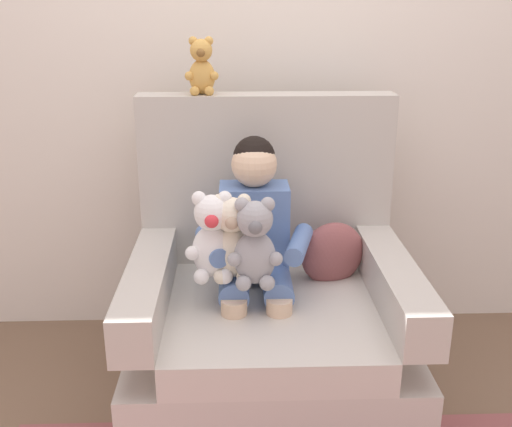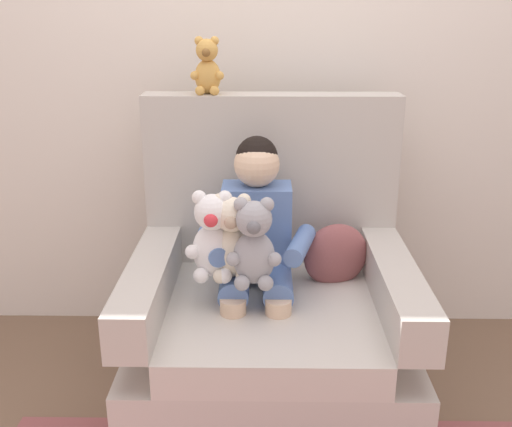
{
  "view_description": "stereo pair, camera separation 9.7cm",
  "coord_description": "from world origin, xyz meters",
  "px_view_note": "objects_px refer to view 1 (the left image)",
  "views": [
    {
      "loc": [
        -0.12,
        -2.0,
        1.48
      ],
      "look_at": [
        -0.06,
        -0.05,
        0.8
      ],
      "focal_mm": 41.93,
      "sensor_mm": 36.0,
      "label": 1
    },
    {
      "loc": [
        -0.03,
        -2.0,
        1.48
      ],
      "look_at": [
        -0.06,
        -0.05,
        0.8
      ],
      "focal_mm": 41.93,
      "sensor_mm": 36.0,
      "label": 2
    }
  ],
  "objects_px": {
    "plush_white": "(213,239)",
    "throw_pillow": "(332,254)",
    "armchair": "(269,314)",
    "seated_child": "(255,238)",
    "plush_cream": "(232,240)",
    "plush_grey": "(255,245)",
    "plush_honey_on_backrest": "(202,68)"
  },
  "relations": [
    {
      "from": "plush_white",
      "to": "throw_pillow",
      "type": "bearing_deg",
      "value": 47.27
    },
    {
      "from": "armchair",
      "to": "throw_pillow",
      "type": "relative_size",
      "value": 4.41
    },
    {
      "from": "seated_child",
      "to": "plush_cream",
      "type": "bearing_deg",
      "value": -123.41
    },
    {
      "from": "seated_child",
      "to": "throw_pillow",
      "type": "bearing_deg",
      "value": 17.43
    },
    {
      "from": "plush_grey",
      "to": "plush_white",
      "type": "bearing_deg",
      "value": 177.68
    },
    {
      "from": "plush_grey",
      "to": "plush_cream",
      "type": "bearing_deg",
      "value": 163.94
    },
    {
      "from": "seated_child",
      "to": "throw_pillow",
      "type": "distance_m",
      "value": 0.34
    },
    {
      "from": "armchair",
      "to": "seated_child",
      "type": "xyz_separation_m",
      "value": [
        -0.06,
        0.01,
        0.32
      ]
    },
    {
      "from": "plush_grey",
      "to": "plush_honey_on_backrest",
      "type": "distance_m",
      "value": 0.76
    },
    {
      "from": "plush_cream",
      "to": "plush_honey_on_backrest",
      "type": "relative_size",
      "value": 1.42
    },
    {
      "from": "plush_grey",
      "to": "throw_pillow",
      "type": "relative_size",
      "value": 1.23
    },
    {
      "from": "armchair",
      "to": "plush_cream",
      "type": "bearing_deg",
      "value": -140.65
    },
    {
      "from": "plush_white",
      "to": "armchair",
      "type": "bearing_deg",
      "value": 50.15
    },
    {
      "from": "armchair",
      "to": "plush_white",
      "type": "bearing_deg",
      "value": -151.47
    },
    {
      "from": "seated_child",
      "to": "throw_pillow",
      "type": "xyz_separation_m",
      "value": [
        0.31,
        0.1,
        -0.11
      ]
    },
    {
      "from": "armchair",
      "to": "throw_pillow",
      "type": "height_order",
      "value": "armchair"
    },
    {
      "from": "seated_child",
      "to": "throw_pillow",
      "type": "relative_size",
      "value": 3.17
    },
    {
      "from": "armchair",
      "to": "plush_white",
      "type": "xyz_separation_m",
      "value": [
        -0.21,
        -0.11,
        0.36
      ]
    },
    {
      "from": "seated_child",
      "to": "throw_pillow",
      "type": "height_order",
      "value": "seated_child"
    },
    {
      "from": "armchair",
      "to": "throw_pillow",
      "type": "xyz_separation_m",
      "value": [
        0.25,
        0.11,
        0.2
      ]
    },
    {
      "from": "armchair",
      "to": "plush_grey",
      "type": "xyz_separation_m",
      "value": [
        -0.06,
        -0.17,
        0.36
      ]
    },
    {
      "from": "armchair",
      "to": "seated_child",
      "type": "distance_m",
      "value": 0.32
    },
    {
      "from": "plush_cream",
      "to": "plush_grey",
      "type": "bearing_deg",
      "value": -17.81
    },
    {
      "from": "plush_grey",
      "to": "plush_cream",
      "type": "distance_m",
      "value": 0.1
    },
    {
      "from": "plush_honey_on_backrest",
      "to": "throw_pillow",
      "type": "xyz_separation_m",
      "value": [
        0.51,
        -0.21,
        -0.7
      ]
    },
    {
      "from": "armchair",
      "to": "plush_white",
      "type": "relative_size",
      "value": 3.54
    },
    {
      "from": "plush_honey_on_backrest",
      "to": "throw_pillow",
      "type": "relative_size",
      "value": 0.85
    },
    {
      "from": "plush_white",
      "to": "plush_cream",
      "type": "bearing_deg",
      "value": 19.85
    },
    {
      "from": "plush_grey",
      "to": "plush_white",
      "type": "relative_size",
      "value": 0.98
    },
    {
      "from": "plush_white",
      "to": "plush_honey_on_backrest",
      "type": "xyz_separation_m",
      "value": [
        -0.04,
        0.43,
        0.54
      ]
    },
    {
      "from": "armchair",
      "to": "plush_honey_on_backrest",
      "type": "xyz_separation_m",
      "value": [
        -0.25,
        0.32,
        0.91
      ]
    },
    {
      "from": "seated_child",
      "to": "plush_cream",
      "type": "distance_m",
      "value": 0.16
    }
  ]
}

